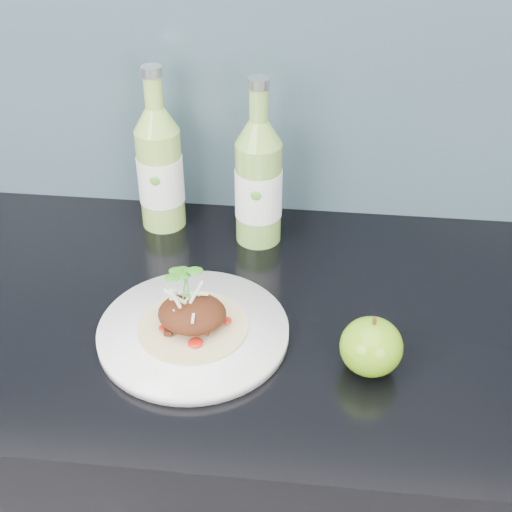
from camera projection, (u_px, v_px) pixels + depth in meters
The scene contains 7 objects.
kitchen_counter at pixel (225, 496), 1.30m from camera, with size 4.00×0.60×0.90m, color black.
subway_backsplash at pixel (240, 4), 1.07m from camera, with size 4.00×0.02×0.70m, color #668CA0.
dinner_plate at pixel (193, 332), 0.98m from camera, with size 0.34×0.34×0.02m.
pork_taco at pixel (192, 312), 0.96m from camera, with size 0.15×0.15×0.10m.
green_apple at pixel (371, 347), 0.91m from camera, with size 0.09×0.09×0.09m.
cider_bottle_left at pixel (160, 168), 1.16m from camera, with size 0.09×0.09×0.28m.
cider_bottle_right at pixel (259, 182), 1.12m from camera, with size 0.08×0.08×0.28m.
Camera 1 is at (0.15, 0.90, 1.56)m, focal length 50.00 mm.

